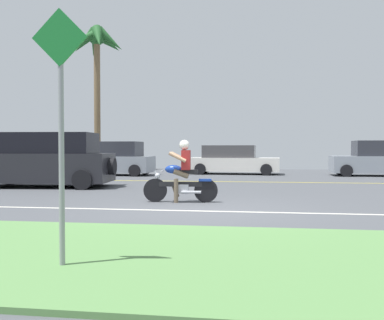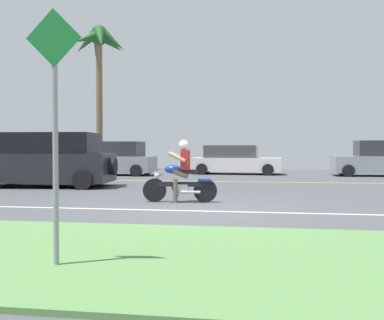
{
  "view_description": "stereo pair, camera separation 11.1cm",
  "coord_description": "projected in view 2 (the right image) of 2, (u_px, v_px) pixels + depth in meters",
  "views": [
    {
      "loc": [
        1.1,
        -9.18,
        1.34
      ],
      "look_at": [
        -0.64,
        3.1,
        0.98
      ],
      "focal_mm": 40.43,
      "sensor_mm": 36.0,
      "label": 1
    },
    {
      "loc": [
        1.21,
        -9.17,
        1.34
      ],
      "look_at": [
        -0.64,
        3.1,
        0.98
      ],
      "focal_mm": 40.43,
      "sensor_mm": 36.0,
      "label": 2
    }
  ],
  "objects": [
    {
      "name": "grass_median",
      "position": [
        156.0,
        256.0,
        5.23
      ],
      "size": [
        56.0,
        3.8,
        0.06
      ],
      "primitive_type": "cube",
      "color": "#5B8C4C",
      "rests_on": "ground"
    },
    {
      "name": "street_sign",
      "position": [
        55.0,
        113.0,
        4.67
      ],
      "size": [
        0.62,
        0.06,
        2.83
      ],
      "color": "gray",
      "rests_on": "ground"
    },
    {
      "name": "parked_car_3",
      "position": [
        378.0,
        160.0,
        20.36
      ],
      "size": [
        3.94,
        1.8,
        1.67
      ],
      "color": "#8C939E",
      "rests_on": "ground"
    },
    {
      "name": "parked_car_1",
      "position": [
        116.0,
        160.0,
        21.08
      ],
      "size": [
        3.96,
        2.01,
        1.63
      ],
      "color": "#8C939E",
      "rests_on": "ground"
    },
    {
      "name": "palm_tree_0",
      "position": [
        99.0,
        51.0,
        25.05
      ],
      "size": [
        3.38,
        3.19,
        8.39
      ],
      "color": "brown",
      "rests_on": "ground"
    },
    {
      "name": "parked_car_2",
      "position": [
        235.0,
        161.0,
        21.89
      ],
      "size": [
        4.57,
        2.07,
        1.46
      ],
      "color": "white",
      "rests_on": "ground"
    },
    {
      "name": "ground",
      "position": [
        214.0,
        196.0,
        12.25
      ],
      "size": [
        56.0,
        30.0,
        0.04
      ],
      "primitive_type": "cube",
      "color": "#4C4F54"
    },
    {
      "name": "motorcyclist",
      "position": [
        180.0,
        176.0,
        10.59
      ],
      "size": [
        1.83,
        0.6,
        1.53
      ],
      "color": "black",
      "rests_on": "ground"
    },
    {
      "name": "suv_nearby",
      "position": [
        46.0,
        161.0,
        14.76
      ],
      "size": [
        4.83,
        2.41,
        1.85
      ],
      "color": "#232328",
      "rests_on": "ground"
    },
    {
      "name": "parked_car_0",
      "position": [
        49.0,
        160.0,
        23.33
      ],
      "size": [
        3.76,
        2.08,
        1.43
      ],
      "color": "#2D663D",
      "rests_on": "ground"
    },
    {
      "name": "lane_line_far",
      "position": [
        226.0,
        182.0,
        16.98
      ],
      "size": [
        50.4,
        0.12,
        0.01
      ],
      "primitive_type": "cube",
      "color": "yellow",
      "rests_on": "ground"
    },
    {
      "name": "lane_line_near",
      "position": [
        199.0,
        211.0,
        9.11
      ],
      "size": [
        50.4,
        0.12,
        0.01
      ],
      "primitive_type": "cube",
      "color": "silver",
      "rests_on": "ground"
    }
  ]
}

